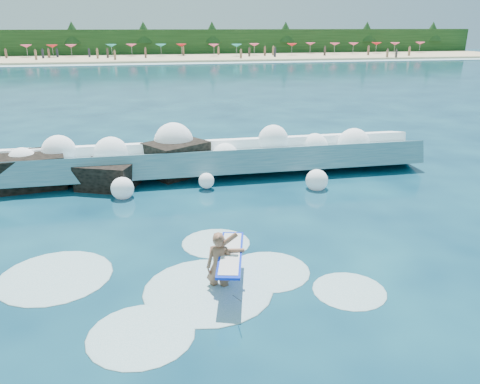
{
  "coord_description": "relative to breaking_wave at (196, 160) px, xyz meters",
  "views": [
    {
      "loc": [
        -1.09,
        -10.74,
        5.86
      ],
      "look_at": [
        1.5,
        2.0,
        1.2
      ],
      "focal_mm": 35.0,
      "sensor_mm": 36.0,
      "label": 1
    }
  ],
  "objects": [
    {
      "name": "surf_foam",
      "position": [
        -1.45,
        -8.8,
        -0.57
      ],
      "size": [
        9.11,
        5.93,
        0.15
      ],
      "color": "silver",
      "rests_on": "ground"
    },
    {
      "name": "wave_spray",
      "position": [
        0.01,
        -0.09,
        0.44
      ],
      "size": [
        14.75,
        4.7,
        2.14
      ],
      "color": "white",
      "rests_on": "ground"
    },
    {
      "name": "wet_band",
      "position": [
        -0.83,
        59.03,
        -0.53
      ],
      "size": [
        140.0,
        5.0,
        0.08
      ],
      "primitive_type": "cube",
      "color": "silver",
      "rests_on": "ground"
    },
    {
      "name": "ground",
      "position": [
        -0.83,
        -7.97,
        -0.57
      ],
      "size": [
        200.0,
        200.0,
        0.0
      ],
      "primitive_type": "plane",
      "color": "#07243B",
      "rests_on": "ground"
    },
    {
      "name": "beach",
      "position": [
        -0.83,
        70.03,
        -0.37
      ],
      "size": [
        140.0,
        20.0,
        0.4
      ],
      "primitive_type": "cube",
      "color": "tan",
      "rests_on": "ground"
    },
    {
      "name": "rock_cluster",
      "position": [
        -3.86,
        -0.36,
        -0.07
      ],
      "size": [
        8.64,
        3.68,
        1.58
      ],
      "color": "black",
      "rests_on": "ground"
    },
    {
      "name": "beach_umbrellas",
      "position": [
        -0.86,
        72.57,
        1.68
      ],
      "size": [
        113.89,
        6.51,
        0.5
      ],
      "color": "red",
      "rests_on": "ground"
    },
    {
      "name": "beachgoers",
      "position": [
        1.46,
        68.38,
        0.55
      ],
      "size": [
        98.9,
        12.79,
        1.92
      ],
      "color": "#3F332D",
      "rests_on": "ground"
    },
    {
      "name": "breaking_wave",
      "position": [
        0.0,
        0.0,
        0.0
      ],
      "size": [
        19.0,
        2.92,
        1.64
      ],
      "color": "teal",
      "rests_on": "ground"
    },
    {
      "name": "surfer_with_board",
      "position": [
        -0.41,
        -9.17,
        0.05
      ],
      "size": [
        1.16,
        2.89,
        1.69
      ],
      "color": "brown",
      "rests_on": "ground"
    },
    {
      "name": "treeline",
      "position": [
        -0.83,
        80.03,
        1.93
      ],
      "size": [
        140.0,
        4.0,
        5.0
      ],
      "primitive_type": "cube",
      "color": "black",
      "rests_on": "ground"
    }
  ]
}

